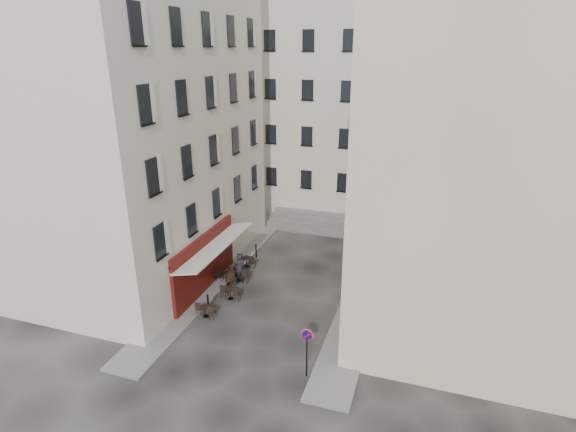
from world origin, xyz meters
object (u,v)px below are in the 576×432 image
at_px(bistro_table_b, 230,293).
at_px(pedestrian, 239,268).
at_px(no_parking_sign, 307,344).
at_px(bistro_table_a, 206,310).

bearing_deg(bistro_table_b, pedestrian, 99.15).
xyz_separation_m(no_parking_sign, bistro_table_b, (-5.88, 4.84, -1.27)).
bearing_deg(no_parking_sign, pedestrian, 137.47).
distance_m(bistro_table_b, pedestrian, 2.14).
bearing_deg(pedestrian, bistro_table_a, 51.55).
distance_m(bistro_table_a, bistro_table_b, 2.10).
distance_m(bistro_table_a, pedestrian, 4.14).
bearing_deg(no_parking_sign, bistro_table_b, 146.01).
height_order(no_parking_sign, bistro_table_a, no_parking_sign).
bearing_deg(bistro_table_a, no_parking_sign, -23.67).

